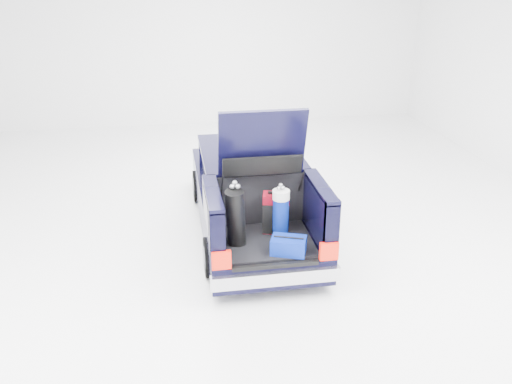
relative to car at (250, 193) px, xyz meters
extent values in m
plane|color=white|center=(0.00, -0.11, -0.67)|extent=(14.00, 14.00, 0.00)
cube|color=black|center=(0.00, 0.54, -0.17)|extent=(1.75, 3.00, 0.70)
cube|color=black|center=(0.00, 2.11, -0.27)|extent=(1.70, 0.30, 0.50)
cube|color=#AAAAB1|center=(0.00, 2.25, -0.34)|extent=(1.72, 0.10, 0.22)
cube|color=black|center=(0.00, 0.04, 0.45)|extent=(1.55, 1.95, 0.54)
cube|color=black|center=(0.00, 0.04, 0.74)|extent=(1.62, 2.05, 0.06)
cube|color=black|center=(0.00, -1.61, -0.32)|extent=(1.75, 1.30, 0.40)
cube|color=black|center=(0.00, -1.59, -0.10)|extent=(1.32, 1.18, 0.05)
cube|color=black|center=(-0.78, -1.61, 0.30)|extent=(0.20, 1.30, 0.85)
cube|color=black|center=(0.78, -1.61, 0.30)|extent=(0.20, 1.30, 0.85)
cube|color=black|center=(-0.78, -1.61, 0.74)|extent=(0.20, 1.30, 0.06)
cube|color=black|center=(0.78, -1.61, 0.74)|extent=(0.20, 1.30, 0.06)
cube|color=black|center=(0.00, -0.99, 0.30)|extent=(1.36, 0.08, 0.84)
cube|color=#AAAAB1|center=(0.00, -2.29, -0.29)|extent=(1.80, 0.12, 0.20)
cube|color=red|center=(-0.74, -2.26, 0.05)|extent=(0.26, 0.07, 0.26)
cube|color=red|center=(0.74, -2.26, 0.05)|extent=(0.26, 0.07, 0.26)
cube|color=black|center=(0.00, -2.25, -0.12)|extent=(1.20, 0.06, 0.06)
cube|color=black|center=(0.00, -1.16, 1.29)|extent=(1.28, 0.33, 1.03)
cube|color=black|center=(0.00, -1.12, 1.43)|extent=(0.95, 0.17, 0.54)
cylinder|color=black|center=(-0.82, 1.34, -0.36)|extent=(0.20, 0.62, 0.62)
cylinder|color=slate|center=(-0.82, 1.34, -0.36)|extent=(0.23, 0.36, 0.36)
cylinder|color=black|center=(0.82, 1.34, -0.36)|extent=(0.20, 0.62, 0.62)
cylinder|color=slate|center=(0.82, 1.34, -0.36)|extent=(0.23, 0.36, 0.36)
cylinder|color=black|center=(-0.82, -1.46, -0.36)|extent=(0.20, 0.62, 0.62)
cylinder|color=slate|center=(-0.82, -1.46, -0.36)|extent=(0.23, 0.36, 0.36)
cylinder|color=black|center=(0.82, -1.46, -0.36)|extent=(0.20, 0.62, 0.62)
cylinder|color=slate|center=(0.82, -1.46, -0.36)|extent=(0.23, 0.36, 0.36)
cube|color=#62030F|center=(0.18, -1.32, 0.23)|extent=(0.43, 0.32, 0.61)
cube|color=black|center=(0.18, -1.32, 0.56)|extent=(0.25, 0.11, 0.03)
cube|color=black|center=(0.18, -1.44, 0.17)|extent=(0.40, 0.11, 0.47)
cylinder|color=black|center=(-0.46, -1.66, 0.36)|extent=(0.39, 0.45, 0.89)
cube|color=white|center=(-0.46, -1.55, 0.39)|extent=(0.10, 0.06, 0.31)
sphere|color=#99999E|center=(-0.51, -1.64, 0.83)|extent=(0.07, 0.07, 0.07)
sphere|color=#99999E|center=(-0.43, -1.69, 0.86)|extent=(0.07, 0.07, 0.07)
cylinder|color=black|center=(0.22, -1.50, -0.02)|extent=(0.31, 0.31, 0.10)
cylinder|color=navy|center=(0.22, -1.50, 0.28)|extent=(0.29, 0.29, 0.53)
cylinder|color=white|center=(0.22, -1.50, 0.60)|extent=(0.31, 0.31, 0.13)
sphere|color=#99999E|center=(0.25, -1.48, 0.70)|extent=(0.06, 0.06, 0.06)
sphere|color=#99999E|center=(0.22, -1.47, 0.74)|extent=(0.06, 0.06, 0.06)
cube|color=navy|center=(0.23, -2.01, 0.04)|extent=(0.56, 0.46, 0.23)
cylinder|color=black|center=(0.23, -2.01, 0.17)|extent=(0.40, 0.17, 0.03)
camera|label=1|loc=(-1.30, -8.49, 3.71)|focal=38.00mm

